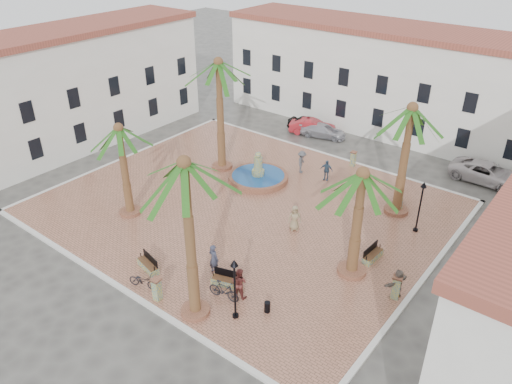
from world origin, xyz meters
TOP-DOWN VIEW (x-y plane):
  - ground at (0.00, 0.00)m, footprint 120.00×120.00m
  - plaza at (0.00, 0.00)m, footprint 26.00×22.00m
  - kerb_n at (0.00, 11.00)m, footprint 26.30×0.30m
  - kerb_s at (0.00, -11.00)m, footprint 26.30×0.30m
  - kerb_e at (13.00, 0.00)m, footprint 0.30×22.30m
  - kerb_w at (-13.00, 0.00)m, footprint 0.30×22.30m
  - building_north at (-0.00, 19.99)m, footprint 30.40×7.40m
  - building_west at (-19.00, 0.00)m, footprint 6.40×24.40m
  - fountain at (-1.62, 3.61)m, footprint 4.59×4.59m
  - palm_nw at (-5.24, 3.52)m, footprint 5.36×5.36m
  - palm_sw at (-5.60, -5.59)m, footprint 4.74×4.74m
  - palm_s at (4.76, -9.87)m, footprint 4.91×4.91m
  - palm_e at (9.52, -1.96)m, footprint 5.39×5.39m
  - palm_ne at (8.72, 5.82)m, footprint 5.36×5.36m
  - bench_s at (0.11, -8.98)m, footprint 1.79×0.90m
  - bench_se at (4.63, -7.24)m, footprint 1.81×1.02m
  - bench_e at (9.90, -0.11)m, footprint 0.61×1.71m
  - bench_ne at (8.50, 6.66)m, footprint 1.12×1.80m
  - lamppost_s at (6.61, -8.85)m, footprint 0.39×0.39m
  - lamppost_e at (10.72, 4.40)m, footprint 0.39×0.39m
  - bollard_se at (2.49, -10.40)m, footprint 0.53×0.53m
  - bollard_n at (2.91, 10.33)m, footprint 0.47×0.47m
  - bollard_e at (12.40, -2.47)m, footprint 0.62×0.62m
  - litter_bin at (7.66, -7.56)m, footprint 0.32×0.32m
  - cyclist_a at (3.33, -6.85)m, footprint 0.72×0.50m
  - bicycle_a at (1.13, -10.23)m, footprint 1.83×1.09m
  - cyclist_b at (5.75, -7.51)m, footprint 0.98×0.82m
  - bicycle_b at (5.24, -8.18)m, footprint 1.91×0.81m
  - pedestrian_fountain_a at (4.44, -0.34)m, footprint 1.00×0.99m
  - pedestrian_fountain_b at (2.45, 6.90)m, footprint 1.03×0.62m
  - pedestrian_north at (0.29, 6.75)m, footprint 1.09×1.36m
  - pedestrian_east at (12.40, -2.36)m, footprint 1.02×1.70m
  - car_black at (-3.93, 14.46)m, footprint 4.34×2.05m
  - car_red at (-3.47, 14.25)m, footprint 4.53×3.01m
  - car_silver at (-2.32, 14.27)m, footprint 4.51×2.76m
  - car_white at (12.22, 14.44)m, footprint 5.56×2.67m

SIDE VIEW (x-z plane):
  - ground at x=0.00m, z-range 0.00..0.00m
  - plaza at x=0.00m, z-range 0.00..0.15m
  - kerb_n at x=0.00m, z-range 0.00..0.16m
  - kerb_s at x=0.00m, z-range 0.00..0.16m
  - kerb_e at x=13.00m, z-range 0.00..0.16m
  - kerb_w at x=-13.00m, z-range 0.00..0.16m
  - bench_e at x=9.90m, z-range -0.04..0.84m
  - bench_s at x=0.11m, z-range -0.05..0.86m
  - bench_se at x=4.63m, z-range -0.05..0.86m
  - bench_ne at x=8.50m, z-range -0.05..0.86m
  - litter_bin at x=7.66m, z-range 0.15..0.77m
  - fountain at x=-1.62m, z-range -0.71..1.66m
  - bicycle_a at x=1.13m, z-range 0.15..1.06m
  - car_silver at x=-2.32m, z-range 0.00..1.22m
  - car_red at x=-3.47m, z-range 0.00..1.41m
  - bicycle_b at x=5.24m, z-range 0.15..1.26m
  - car_black at x=-3.93m, z-range 0.00..1.43m
  - car_white at x=12.22m, z-range 0.00..1.53m
  - bollard_n at x=2.91m, z-range 0.17..1.42m
  - bollard_se at x=2.49m, z-range 0.17..1.53m
  - bollard_e at x=12.40m, z-range 0.18..1.62m
  - pedestrian_fountain_b at x=2.45m, z-range 0.15..1.79m
  - pedestrian_east at x=12.40m, z-range 0.15..1.89m
  - pedestrian_fountain_a at x=4.44m, z-range 0.15..1.90m
  - cyclist_b at x=5.75m, z-range 0.15..1.95m
  - pedestrian_north at x=0.29m, z-range 0.15..1.99m
  - cyclist_a at x=3.33m, z-range 0.15..2.05m
  - lamppost_e at x=10.72m, z-range 0.79..4.37m
  - lamppost_s at x=6.61m, z-range 0.79..4.42m
  - building_north at x=0.00m, z-range 0.02..9.52m
  - building_west at x=-19.00m, z-range 0.02..10.02m
  - palm_sw at x=-5.60m, z-range 2.35..8.94m
  - palm_e at x=9.52m, z-range 2.31..9.05m
  - palm_ne at x=8.72m, z-range 2.85..10.76m
  - palm_nw at x=-5.24m, z-range 3.33..12.27m
  - palm_s at x=4.76m, z-range 3.40..12.35m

